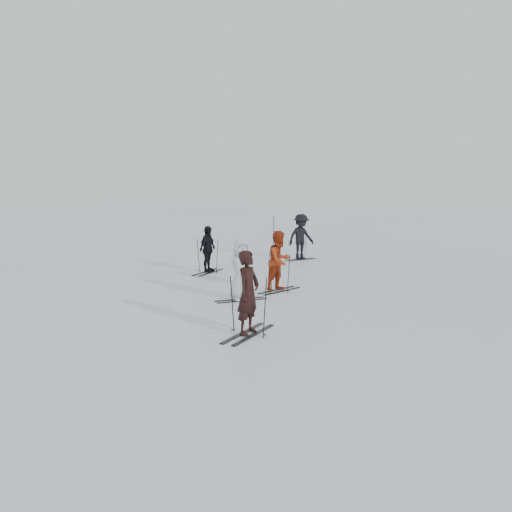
{
  "coord_description": "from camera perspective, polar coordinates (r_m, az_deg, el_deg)",
  "views": [
    {
      "loc": [
        8.49,
        -12.53,
        3.25
      ],
      "look_at": [
        0.0,
        1.0,
        1.0
      ],
      "focal_mm": 35.0,
      "sensor_mm": 36.0,
      "label": 1
    }
  ],
  "objects": [
    {
      "name": "skis_near_dark",
      "position": [
        10.96,
        -0.89,
        -5.61
      ],
      "size": [
        1.89,
        1.09,
        1.33
      ],
      "primitive_type": null,
      "rotation": [
        0.0,
        0.0,
        1.64
      ],
      "color": "black",
      "rests_on": "ground"
    },
    {
      "name": "skier_grey",
      "position": [
        14.18,
        -1.76,
        -1.66
      ],
      "size": [
        0.94,
        1.01,
        1.74
      ],
      "primitive_type": "imported",
      "rotation": [
        0.0,
        0.0,
        0.96
      ],
      "color": "silver",
      "rests_on": "ground"
    },
    {
      "name": "skis_red",
      "position": [
        15.5,
        2.69,
        -1.78
      ],
      "size": [
        1.83,
        1.23,
        1.23
      ],
      "primitive_type": null,
      "rotation": [
        0.0,
        0.0,
        1.35
      ],
      "color": "black",
      "rests_on": "ground"
    },
    {
      "name": "ground",
      "position": [
        15.48,
        -1.97,
        -4.1
      ],
      "size": [
        120.0,
        120.0,
        0.0
      ],
      "primitive_type": "plane",
      "color": "silver",
      "rests_on": "ground"
    },
    {
      "name": "piste_marker",
      "position": [
        24.81,
        2.05,
        2.54
      ],
      "size": [
        0.05,
        0.05,
        1.77
      ],
      "primitive_type": "cylinder",
      "rotation": [
        0.0,
        0.0,
        0.36
      ],
      "color": "black",
      "rests_on": "ground"
    },
    {
      "name": "skis_uphill_left",
      "position": [
        18.87,
        -5.54,
        0.1
      ],
      "size": [
        1.93,
        1.2,
        1.33
      ],
      "primitive_type": null,
      "rotation": [
        0.0,
        0.0,
        1.7
      ],
      "color": "black",
      "rests_on": "ground"
    },
    {
      "name": "skis_grey",
      "position": [
        14.23,
        -1.75,
        -2.86
      ],
      "size": [
        1.74,
        1.56,
        1.13
      ],
      "primitive_type": null,
      "rotation": [
        0.0,
        0.0,
        0.96
      ],
      "color": "black",
      "rests_on": "ground"
    },
    {
      "name": "skier_uphill_left",
      "position": [
        18.84,
        -5.55,
        0.72
      ],
      "size": [
        0.56,
        1.07,
        1.74
      ],
      "primitive_type": "imported",
      "rotation": [
        0.0,
        0.0,
        1.7
      ],
      "color": "black",
      "rests_on": "ground"
    },
    {
      "name": "skier_uphill_far",
      "position": [
        22.14,
        5.16,
        2.14
      ],
      "size": [
        1.25,
        1.49,
        2.0
      ],
      "primitive_type": "imported",
      "rotation": [
        0.0,
        0.0,
        1.09
      ],
      "color": "black",
      "rests_on": "ground"
    },
    {
      "name": "skier_near_dark",
      "position": [
        10.9,
        -0.89,
        -4.32
      ],
      "size": [
        0.48,
        0.7,
        1.84
      ],
      "primitive_type": "imported",
      "rotation": [
        0.0,
        0.0,
        1.64
      ],
      "color": "black",
      "rests_on": "ground"
    },
    {
      "name": "skis_uphill_far",
      "position": [
        22.19,
        5.15,
        1.03
      ],
      "size": [
        1.76,
        1.45,
        1.13
      ],
      "primitive_type": null,
      "rotation": [
        0.0,
        0.0,
        1.09
      ],
      "color": "black",
      "rests_on": "ground"
    },
    {
      "name": "skier_red",
      "position": [
        15.45,
        2.7,
        -0.64
      ],
      "size": [
        0.88,
        1.03,
        1.85
      ],
      "primitive_type": "imported",
      "rotation": [
        0.0,
        0.0,
        1.35
      ],
      "color": "#993011",
      "rests_on": "ground"
    }
  ]
}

